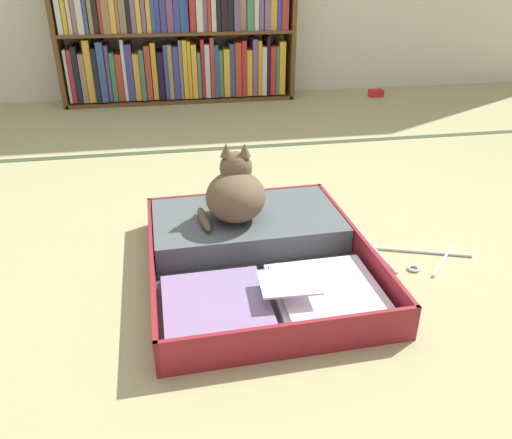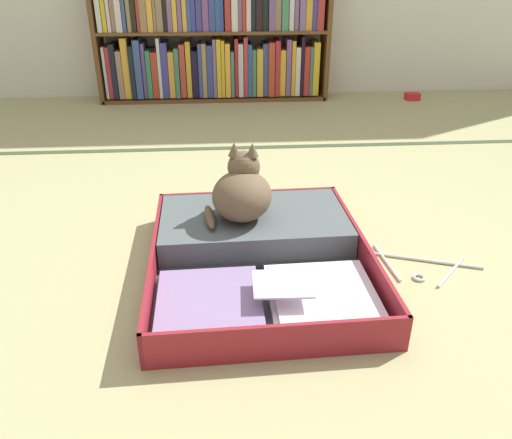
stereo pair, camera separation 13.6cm
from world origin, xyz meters
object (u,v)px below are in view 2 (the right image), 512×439
(open_suitcase, at_px, (257,249))
(clothes_hanger, at_px, (419,265))
(black_cat, at_px, (242,192))
(small_red_pouch, at_px, (412,96))
(bookshelf, at_px, (213,35))

(open_suitcase, height_order, clothes_hanger, open_suitcase)
(open_suitcase, height_order, black_cat, black_cat)
(small_red_pouch, bearing_deg, open_suitcase, -121.41)
(black_cat, height_order, small_red_pouch, black_cat)
(bookshelf, height_order, small_red_pouch, bookshelf)
(bookshelf, height_order, black_cat, bookshelf)
(bookshelf, xyz_separation_m, black_cat, (0.09, -2.11, -0.24))
(black_cat, bearing_deg, open_suitcase, -69.97)
(bookshelf, relative_size, small_red_pouch, 15.99)
(clothes_hanger, height_order, small_red_pouch, small_red_pouch)
(open_suitcase, bearing_deg, black_cat, 110.03)
(bookshelf, relative_size, clothes_hanger, 4.12)
(black_cat, relative_size, small_red_pouch, 2.62)
(bookshelf, xyz_separation_m, small_red_pouch, (1.42, -0.14, -0.41))
(small_red_pouch, bearing_deg, bookshelf, 174.56)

